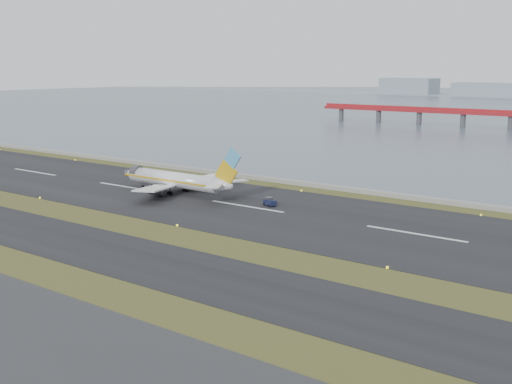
{
  "coord_description": "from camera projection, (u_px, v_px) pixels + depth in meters",
  "views": [
    {
      "loc": [
        85.95,
        -81.24,
        30.93
      ],
      "look_at": [
        8.55,
        22.0,
        5.66
      ],
      "focal_mm": 45.0,
      "sensor_mm": 36.0,
      "label": 1
    }
  ],
  "objects": [
    {
      "name": "airliner",
      "position": [
        178.0,
        180.0,
        157.75
      ],
      "size": [
        38.52,
        32.89,
        12.8
      ],
      "color": "white",
      "rests_on": "ground"
    },
    {
      "name": "ground",
      "position": [
        149.0,
        234.0,
        120.33
      ],
      "size": [
        1000.0,
        1000.0,
        0.0
      ],
      "primitive_type": "plane",
      "color": "#354318",
      "rests_on": "ground"
    },
    {
      "name": "runway_strip",
      "position": [
        247.0,
        207.0,
        143.87
      ],
      "size": [
        1000.0,
        45.0,
        0.1
      ],
      "primitive_type": "cube",
      "color": "black",
      "rests_on": "ground"
    },
    {
      "name": "taxiway_strip",
      "position": [
        99.0,
        248.0,
        110.89
      ],
      "size": [
        1000.0,
        18.0,
        0.1
      ],
      "primitive_type": "cube",
      "color": "black",
      "rests_on": "ground"
    },
    {
      "name": "pushback_tug",
      "position": [
        270.0,
        202.0,
        144.42
      ],
      "size": [
        3.56,
        2.85,
        2.0
      ],
      "rotation": [
        0.0,
        0.0,
        -0.41
      ],
      "color": "#151B3A",
      "rests_on": "ground"
    },
    {
      "name": "seawall",
      "position": [
        317.0,
        185.0,
        167.34
      ],
      "size": [
        1000.0,
        2.5,
        1.0
      ],
      "primitive_type": "cube",
      "color": "gray",
      "rests_on": "ground"
    }
  ]
}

